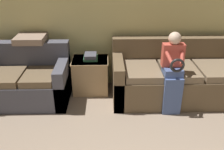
{
  "coord_description": "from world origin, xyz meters",
  "views": [
    {
      "loc": [
        -0.4,
        -0.99,
        2.18
      ],
      "look_at": [
        -0.33,
        1.93,
        0.78
      ],
      "focal_mm": 40.0,
      "sensor_mm": 36.0,
      "label": 1
    }
  ],
  "objects_px": {
    "couch_main": "(175,78)",
    "throw_pillow": "(31,39)",
    "couch_side": "(27,81)",
    "book_stack": "(91,57)",
    "side_shelf": "(91,75)",
    "child_left_seated": "(173,70)"
  },
  "relations": [
    {
      "from": "book_stack",
      "to": "couch_main",
      "type": "bearing_deg",
      "value": -9.14
    },
    {
      "from": "couch_main",
      "to": "side_shelf",
      "type": "height_order",
      "value": "couch_main"
    },
    {
      "from": "couch_main",
      "to": "throw_pillow",
      "type": "distance_m",
      "value": 2.47
    },
    {
      "from": "side_shelf",
      "to": "book_stack",
      "type": "relative_size",
      "value": 2.27
    },
    {
      "from": "couch_main",
      "to": "child_left_seated",
      "type": "height_order",
      "value": "child_left_seated"
    },
    {
      "from": "side_shelf",
      "to": "book_stack",
      "type": "xyz_separation_m",
      "value": [
        0.01,
        -0.0,
        0.34
      ]
    },
    {
      "from": "couch_side",
      "to": "child_left_seated",
      "type": "distance_m",
      "value": 2.33
    },
    {
      "from": "child_left_seated",
      "to": "side_shelf",
      "type": "relative_size",
      "value": 1.97
    },
    {
      "from": "couch_main",
      "to": "throw_pillow",
      "type": "bearing_deg",
      "value": 173.87
    },
    {
      "from": "child_left_seated",
      "to": "throw_pillow",
      "type": "xyz_separation_m",
      "value": [
        -2.2,
        0.66,
        0.28
      ]
    },
    {
      "from": "book_stack",
      "to": "throw_pillow",
      "type": "xyz_separation_m",
      "value": [
        -0.97,
        0.03,
        0.32
      ]
    },
    {
      "from": "couch_main",
      "to": "throw_pillow",
      "type": "height_order",
      "value": "throw_pillow"
    },
    {
      "from": "book_stack",
      "to": "side_shelf",
      "type": "bearing_deg",
      "value": 161.88
    },
    {
      "from": "couch_main",
      "to": "couch_side",
      "type": "xyz_separation_m",
      "value": [
        -2.45,
        -0.03,
        -0.02
      ]
    },
    {
      "from": "book_stack",
      "to": "throw_pillow",
      "type": "relative_size",
      "value": 0.58
    },
    {
      "from": "couch_main",
      "to": "child_left_seated",
      "type": "bearing_deg",
      "value": -113.05
    },
    {
      "from": "child_left_seated",
      "to": "side_shelf",
      "type": "bearing_deg",
      "value": 153.15
    },
    {
      "from": "throw_pillow",
      "to": "book_stack",
      "type": "bearing_deg",
      "value": -1.67
    },
    {
      "from": "couch_side",
      "to": "side_shelf",
      "type": "bearing_deg",
      "value": 14.37
    },
    {
      "from": "couch_main",
      "to": "book_stack",
      "type": "xyz_separation_m",
      "value": [
        -1.41,
        0.23,
        0.3
      ]
    },
    {
      "from": "side_shelf",
      "to": "throw_pillow",
      "type": "relative_size",
      "value": 1.32
    },
    {
      "from": "child_left_seated",
      "to": "book_stack",
      "type": "distance_m",
      "value": 1.39
    }
  ]
}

